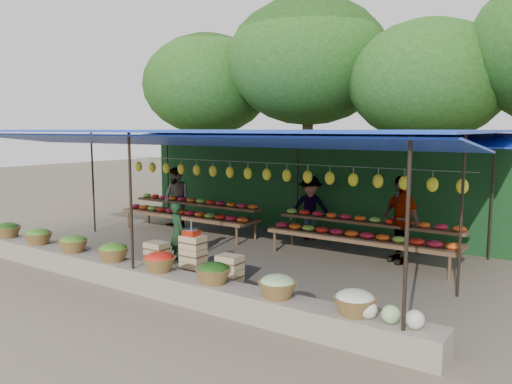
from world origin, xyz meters
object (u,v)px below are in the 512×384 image
Objects in this scene: vendor_seated at (177,232)px; blue_crate_front at (8,242)px; crate_counter at (192,258)px; blue_crate_back at (35,243)px; weighing_scale at (191,232)px.

vendor_seated reaches higher than blue_crate_front.
blue_crate_back is at bearing -173.24° from crate_counter.
vendor_seated is 4.50m from blue_crate_front.
weighing_scale is 0.74× the size of blue_crate_front.
blue_crate_front is (-5.16, -0.83, -0.72)m from weighing_scale.
crate_counter is 7.34× the size of weighing_scale.
blue_crate_back is at bearing -173.23° from weighing_scale.
weighing_scale is 4.59m from blue_crate_back.
weighing_scale is 0.73× the size of blue_crate_back.
weighing_scale is 0.25× the size of vendor_seated.
vendor_seated reaches higher than weighing_scale.
weighing_scale reaches higher than blue_crate_front.
vendor_seated is at bearing 147.81° from weighing_scale.
blue_crate_back is at bearing 36.19° from vendor_seated.
crate_counter is 1.85× the size of vendor_seated.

